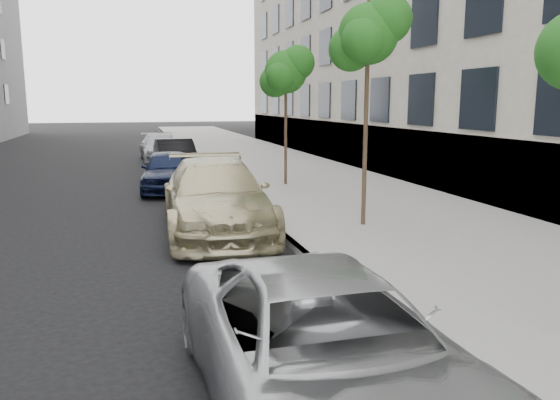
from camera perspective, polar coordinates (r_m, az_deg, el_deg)
name	(u,v)px	position (r m, az deg, el deg)	size (l,w,h in m)	color
sidewalk	(255,158)	(28.23, -2.61, 4.40)	(6.40, 72.00, 0.14)	gray
curb	(194,160)	(27.70, -8.94, 4.17)	(0.15, 72.00, 0.14)	#9E9B93
tree_mid	(369,34)	(12.59, 9.32, 16.71)	(1.68, 1.48, 5.08)	#38281C
tree_far	(287,72)	(18.64, 0.69, 13.23)	(1.75, 1.55, 4.64)	#38281C
minivan	(327,351)	(5.21, 4.89, -15.46)	(2.26, 4.89, 1.36)	#ADB0B2
suv	(216,197)	(12.48, -6.73, 0.36)	(2.28, 5.60, 1.62)	#C1B68A
sedan_blue	(168,171)	(18.50, -11.65, 3.02)	(1.61, 4.00, 1.36)	black
sedan_black	(175,156)	(23.23, -10.87, 4.53)	(1.48, 4.26, 1.40)	black
sedan_rear	(160,147)	(28.24, -12.40, 5.40)	(1.89, 4.65, 1.35)	#999CA0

